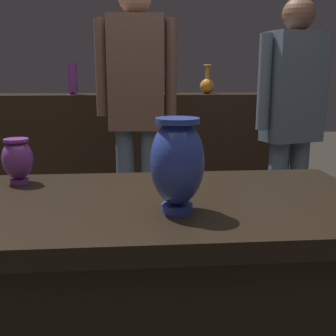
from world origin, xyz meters
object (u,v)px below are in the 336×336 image
at_px(visitor_near_right, 292,116).
at_px(visitor_center_back, 137,102).
at_px(vase_tall_behind, 18,159).
at_px(vase_centerpiece, 177,162).
at_px(shelf_vase_right, 207,85).
at_px(shelf_vase_left, 72,79).

relative_size(visitor_near_right, visitor_center_back, 0.93).
distance_m(vase_tall_behind, visitor_near_right, 1.61).
bearing_deg(vase_centerpiece, vase_tall_behind, 145.61).
bearing_deg(vase_tall_behind, shelf_vase_right, 64.31).
distance_m(shelf_vase_left, visitor_center_back, 0.91).
xyz_separation_m(shelf_vase_right, visitor_near_right, (0.31, -0.99, -0.16)).
bearing_deg(visitor_near_right, shelf_vase_left, -51.82).
bearing_deg(visitor_near_right, vase_centerpiece, 41.29).
relative_size(vase_tall_behind, visitor_near_right, 0.09).
height_order(vase_centerpiece, visitor_near_right, visitor_near_right).
bearing_deg(visitor_near_right, shelf_vase_right, -89.79).
relative_size(shelf_vase_left, shelf_vase_right, 1.04).
relative_size(vase_centerpiece, shelf_vase_right, 1.04).
bearing_deg(visitor_center_back, vase_centerpiece, 96.79).
distance_m(vase_centerpiece, visitor_center_back, 1.48).
bearing_deg(vase_tall_behind, vase_centerpiece, -34.39).
distance_m(vase_centerpiece, vase_tall_behind, 0.57).
height_order(vase_tall_behind, visitor_center_back, visitor_center_back).
relative_size(vase_centerpiece, shelf_vase_left, 1.00).
relative_size(vase_centerpiece, visitor_near_right, 0.15).
height_order(vase_centerpiece, vase_tall_behind, vase_centerpiece).
xyz_separation_m(visitor_near_right, visitor_center_back, (-0.88, 0.16, 0.07)).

